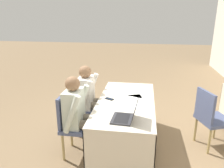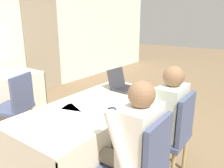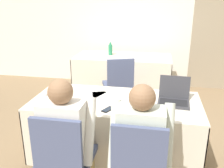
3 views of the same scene
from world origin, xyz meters
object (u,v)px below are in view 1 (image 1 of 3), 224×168
Objects in this scene: cell_phone at (109,99)px; laptop at (126,116)px; chair_far_spare at (211,116)px; chair_near_left at (85,104)px; person_white_shirt at (80,112)px; person_checkered_shirt at (91,96)px; chair_near_right at (73,122)px.

laptop is at bearing 52.11° from cell_phone.
chair_near_left is at bearing 64.74° from chair_far_spare.
laptop is 0.28× the size of person_white_shirt.
chair_near_left is 1.00× the size of chair_far_spare.
person_checkered_shirt is at bearing -101.83° from cell_phone.
chair_near_left is at bearing 9.39° from person_white_shirt.
person_white_shirt reaches higher than chair_near_right.
chair_near_right is at bearing -106.53° from laptop.
laptop is at bearing -109.96° from chair_near_right.
cell_phone is 0.16× the size of chair_near_left.
person_checkered_shirt is (-0.15, -1.86, 0.16)m from chair_far_spare.
chair_near_left is at bearing 0.00° from chair_near_right.
chair_far_spare is (-0.48, 1.96, 0.00)m from chair_near_right.
chair_far_spare is (0.15, 1.96, 0.00)m from chair_near_left.
person_checkered_shirt is (-0.90, -0.66, -0.12)m from laptop.
person_white_shirt is (0.48, -1.86, 0.16)m from chair_far_spare.
chair_far_spare is 1.87m from person_checkered_shirt.
chair_far_spare is 0.78× the size of person_checkered_shirt.
person_checkered_shirt and person_white_shirt have the same top height.
chair_far_spare is at bearing -75.56° from person_white_shirt.
chair_near_left is 1.00× the size of chair_near_right.
person_white_shirt is at bearing -90.00° from chair_near_right.
chair_near_left and chair_far_spare have the same top height.
chair_near_left reaches higher than cell_phone.
chair_near_left is 0.19m from person_checkered_shirt.
person_checkered_shirt is (-0.28, -0.36, -0.08)m from cell_phone.
laptop is 1.22m from chair_near_left.
cell_phone is at bearing -128.08° from person_checkered_shirt.
chair_near_left is at bearing -95.05° from cell_phone.
chair_far_spare is (-0.76, 1.20, -0.28)m from laptop.
person_checkered_shirt reaches higher than chair_near_left.
person_white_shirt reaches higher than chair_far_spare.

